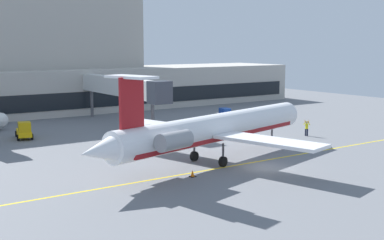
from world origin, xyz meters
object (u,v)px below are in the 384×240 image
(marshaller, at_px, (307,128))
(pushback_tractor, at_px, (222,116))
(regional_jet, at_px, (214,129))
(baggage_tug, at_px, (24,131))

(marshaller, bearing_deg, pushback_tractor, 95.69)
(regional_jet, xyz_separation_m, pushback_tractor, (15.74, 19.06, -2.22))
(regional_jet, height_order, baggage_tug, regional_jet)
(baggage_tug, bearing_deg, marshaller, -31.15)
(regional_jet, bearing_deg, baggage_tug, 116.60)
(baggage_tug, xyz_separation_m, pushback_tractor, (26.53, -2.49, -0.05))
(baggage_tug, bearing_deg, regional_jet, -63.40)
(regional_jet, bearing_deg, marshaller, 15.11)
(regional_jet, height_order, pushback_tractor, regional_jet)
(baggage_tug, distance_m, marshaller, 32.68)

